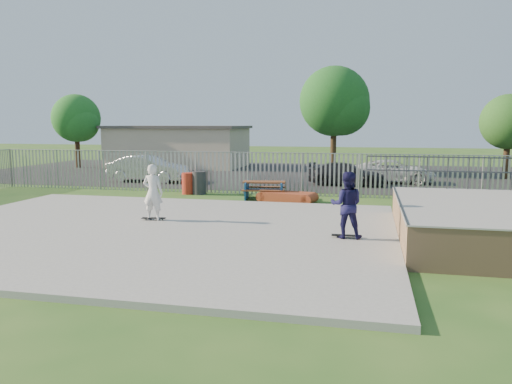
% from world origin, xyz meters
% --- Properties ---
extents(ground, '(120.00, 120.00, 0.00)m').
position_xyz_m(ground, '(0.00, 0.00, 0.00)').
color(ground, '#2C591E').
rests_on(ground, ground).
extents(concrete_slab, '(15.00, 12.00, 0.15)m').
position_xyz_m(concrete_slab, '(0.00, 0.00, 0.07)').
color(concrete_slab, gray).
rests_on(concrete_slab, ground).
extents(quarter_pipe, '(5.50, 7.05, 2.19)m').
position_xyz_m(quarter_pipe, '(9.50, 1.04, 0.56)').
color(quarter_pipe, tan).
rests_on(quarter_pipe, ground).
extents(fence, '(26.04, 16.02, 2.00)m').
position_xyz_m(fence, '(1.00, 4.59, 1.00)').
color(fence, gray).
rests_on(fence, ground).
extents(picnic_table, '(2.08, 1.80, 0.80)m').
position_xyz_m(picnic_table, '(2.07, 7.68, 0.41)').
color(picnic_table, brown).
rests_on(picnic_table, ground).
extents(funbox, '(2.28, 1.49, 0.42)m').
position_xyz_m(funbox, '(3.21, 7.09, 0.21)').
color(funbox, maroon).
rests_on(funbox, ground).
extents(trash_bin_red, '(0.61, 0.61, 1.02)m').
position_xyz_m(trash_bin_red, '(-1.81, 8.46, 0.51)').
color(trash_bin_red, '#A42919').
rests_on(trash_bin_red, ground).
extents(trash_bin_grey, '(0.66, 0.66, 1.09)m').
position_xyz_m(trash_bin_grey, '(-1.27, 8.49, 0.55)').
color(trash_bin_grey, '#292A2C').
rests_on(trash_bin_grey, ground).
extents(parking_lot, '(40.00, 18.00, 0.02)m').
position_xyz_m(parking_lot, '(0.00, 19.00, 0.01)').
color(parking_lot, black).
rests_on(parking_lot, ground).
extents(car_silver, '(4.66, 1.75, 1.52)m').
position_xyz_m(car_silver, '(-5.78, 12.61, 0.78)').
color(car_silver, silver).
rests_on(car_silver, parking_lot).
extents(car_dark, '(4.33, 2.01, 1.22)m').
position_xyz_m(car_dark, '(5.43, 13.47, 0.63)').
color(car_dark, black).
rests_on(car_dark, parking_lot).
extents(car_white, '(4.69, 2.25, 1.29)m').
position_xyz_m(car_white, '(7.98, 15.29, 0.67)').
color(car_white, silver).
rests_on(car_white, parking_lot).
extents(building, '(10.40, 6.40, 3.20)m').
position_xyz_m(building, '(-8.00, 23.00, 1.61)').
color(building, beige).
rests_on(building, ground).
extents(tree_left, '(3.62, 3.62, 5.58)m').
position_xyz_m(tree_left, '(-15.20, 20.32, 3.75)').
color(tree_left, '#382416').
rests_on(tree_left, ground).
extents(tree_mid, '(4.64, 4.64, 7.15)m').
position_xyz_m(tree_mid, '(4.24, 19.99, 4.82)').
color(tree_mid, '#44311B').
rests_on(tree_mid, ground).
extents(tree_right, '(3.33, 3.33, 5.14)m').
position_xyz_m(tree_right, '(14.78, 19.06, 3.45)').
color(tree_right, '#3D2A18').
rests_on(tree_right, ground).
extents(skateboard_a, '(0.81, 0.23, 0.08)m').
position_xyz_m(skateboard_a, '(6.04, 0.05, 0.19)').
color(skateboard_a, black).
rests_on(skateboard_a, concrete_slab).
extents(skateboard_b, '(0.82, 0.33, 0.08)m').
position_xyz_m(skateboard_b, '(-0.36, 1.28, 0.19)').
color(skateboard_b, black).
rests_on(skateboard_b, concrete_slab).
extents(skater_navy, '(0.93, 0.74, 1.88)m').
position_xyz_m(skater_navy, '(6.04, 0.05, 1.09)').
color(skater_navy, '#15143F').
rests_on(skater_navy, concrete_slab).
extents(skater_white, '(0.69, 0.46, 1.88)m').
position_xyz_m(skater_white, '(-0.36, 1.28, 1.09)').
color(skater_white, silver).
rests_on(skater_white, concrete_slab).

